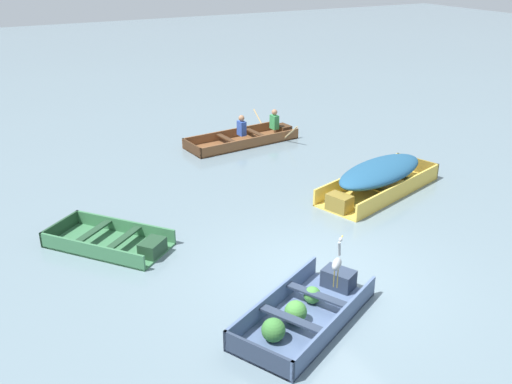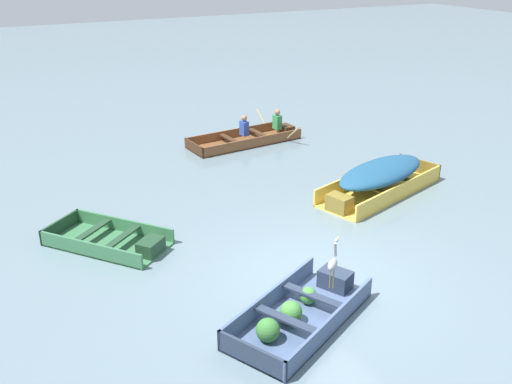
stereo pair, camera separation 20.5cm
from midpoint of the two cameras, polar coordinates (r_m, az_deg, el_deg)
ground_plane at (r=10.58m, az=6.61°, el=-8.53°), size 80.00×80.00×0.00m
dinghy_slate_blue_foreground at (r=9.41m, az=5.00°, el=-11.87°), size 2.95×2.31×0.41m
skiff_yellow_near_moored at (r=14.14m, az=12.71°, el=1.57°), size 3.78×2.24×0.76m
skiff_green_mid_moored at (r=11.84m, az=-13.68°, el=-4.77°), size 2.45×2.62×0.33m
rowboat_wooden_brown_with_crew at (r=17.62m, az=-0.25°, el=5.54°), size 3.58×2.38×0.88m
heron_on_dinghy at (r=9.34m, az=8.33°, el=-7.04°), size 0.40×0.35×0.84m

